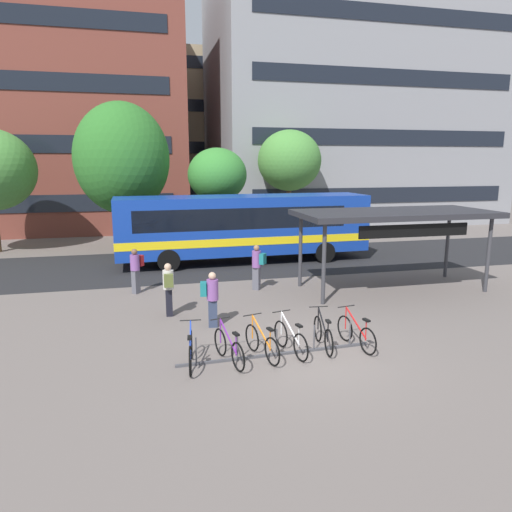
{
  "coord_description": "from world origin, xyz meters",
  "views": [
    {
      "loc": [
        -3.9,
        -10.45,
        4.78
      ],
      "look_at": [
        -0.13,
        5.15,
        1.54
      ],
      "focal_mm": 32.72,
      "sensor_mm": 36.0,
      "label": 1
    }
  ],
  "objects_px": {
    "parked_bicycle_purple_1": "(229,348)",
    "parked_bicycle_orange_2": "(262,343)",
    "city_bus": "(245,226)",
    "commuter_teal_pack_3": "(257,264)",
    "street_tree_0": "(122,159)",
    "street_tree_3": "(217,175)",
    "street_tree_1": "(289,161)",
    "commuter_teal_pack_2": "(211,296)",
    "transit_shelter": "(395,216)",
    "commuter_olive_pack_1": "(169,286)",
    "parked_bicycle_white_3": "(290,339)",
    "parked_bicycle_red_5": "(356,333)",
    "parked_bicycle_blue_0": "(191,351)",
    "commuter_red_pack_0": "(136,268)",
    "parked_bicycle_black_4": "(323,334)"
  },
  "relations": [
    {
      "from": "parked_bicycle_blue_0",
      "to": "parked_bicycle_orange_2",
      "type": "xyz_separation_m",
      "value": [
        1.76,
        0.07,
        0.0
      ]
    },
    {
      "from": "parked_bicycle_orange_2",
      "to": "street_tree_0",
      "type": "distance_m",
      "value": 16.8
    },
    {
      "from": "commuter_teal_pack_2",
      "to": "street_tree_3",
      "type": "distance_m",
      "value": 13.53
    },
    {
      "from": "commuter_teal_pack_2",
      "to": "parked_bicycle_white_3",
      "type": "bearing_deg",
      "value": -46.42
    },
    {
      "from": "parked_bicycle_orange_2",
      "to": "transit_shelter",
      "type": "height_order",
      "value": "transit_shelter"
    },
    {
      "from": "street_tree_1",
      "to": "commuter_olive_pack_1",
      "type": "bearing_deg",
      "value": -119.96
    },
    {
      "from": "parked_bicycle_orange_2",
      "to": "commuter_teal_pack_2",
      "type": "height_order",
      "value": "commuter_teal_pack_2"
    },
    {
      "from": "commuter_olive_pack_1",
      "to": "street_tree_3",
      "type": "xyz_separation_m",
      "value": [
        3.42,
        11.67,
        3.08
      ]
    },
    {
      "from": "city_bus",
      "to": "commuter_teal_pack_3",
      "type": "xyz_separation_m",
      "value": [
        -0.65,
        -5.11,
        -0.78
      ]
    },
    {
      "from": "commuter_red_pack_0",
      "to": "street_tree_0",
      "type": "relative_size",
      "value": 0.21
    },
    {
      "from": "parked_bicycle_white_3",
      "to": "commuter_red_pack_0",
      "type": "distance_m",
      "value": 7.71
    },
    {
      "from": "parked_bicycle_white_3",
      "to": "commuter_olive_pack_1",
      "type": "distance_m",
      "value": 4.7
    },
    {
      "from": "parked_bicycle_white_3",
      "to": "street_tree_0",
      "type": "xyz_separation_m",
      "value": [
        -4.45,
        15.65,
        4.57
      ]
    },
    {
      "from": "parked_bicycle_orange_2",
      "to": "city_bus",
      "type": "bearing_deg",
      "value": -25.19
    },
    {
      "from": "commuter_olive_pack_1",
      "to": "commuter_teal_pack_3",
      "type": "height_order",
      "value": "commuter_teal_pack_3"
    },
    {
      "from": "parked_bicycle_red_5",
      "to": "commuter_teal_pack_2",
      "type": "relative_size",
      "value": 1.03
    },
    {
      "from": "commuter_teal_pack_3",
      "to": "street_tree_1",
      "type": "relative_size",
      "value": 0.25
    },
    {
      "from": "parked_bicycle_purple_1",
      "to": "commuter_teal_pack_3",
      "type": "bearing_deg",
      "value": -34.03
    },
    {
      "from": "city_bus",
      "to": "commuter_teal_pack_2",
      "type": "bearing_deg",
      "value": -109.82
    },
    {
      "from": "street_tree_0",
      "to": "street_tree_1",
      "type": "relative_size",
      "value": 1.16
    },
    {
      "from": "street_tree_0",
      "to": "commuter_teal_pack_2",
      "type": "bearing_deg",
      "value": -78.09
    },
    {
      "from": "city_bus",
      "to": "parked_bicycle_white_3",
      "type": "xyz_separation_m",
      "value": [
        -1.27,
        -11.17,
        -1.39
      ]
    },
    {
      "from": "parked_bicycle_red_5",
      "to": "transit_shelter",
      "type": "relative_size",
      "value": 0.23
    },
    {
      "from": "street_tree_1",
      "to": "parked_bicycle_white_3",
      "type": "bearing_deg",
      "value": -107.35
    },
    {
      "from": "parked_bicycle_purple_1",
      "to": "parked_bicycle_orange_2",
      "type": "relative_size",
      "value": 1.0
    },
    {
      "from": "parked_bicycle_white_3",
      "to": "parked_bicycle_orange_2",
      "type": "bearing_deg",
      "value": 84.68
    },
    {
      "from": "commuter_teal_pack_3",
      "to": "street_tree_0",
      "type": "relative_size",
      "value": 0.22
    },
    {
      "from": "parked_bicycle_blue_0",
      "to": "parked_bicycle_red_5",
      "type": "height_order",
      "value": "same"
    },
    {
      "from": "commuter_teal_pack_3",
      "to": "commuter_olive_pack_1",
      "type": "bearing_deg",
      "value": 73.8
    },
    {
      "from": "city_bus",
      "to": "commuter_red_pack_0",
      "type": "bearing_deg",
      "value": -139.89
    },
    {
      "from": "parked_bicycle_black_4",
      "to": "parked_bicycle_red_5",
      "type": "xyz_separation_m",
      "value": [
        0.86,
        -0.14,
        0.0
      ]
    },
    {
      "from": "city_bus",
      "to": "parked_bicycle_orange_2",
      "type": "xyz_separation_m",
      "value": [
        -2.04,
        -11.26,
        -1.39
      ]
    },
    {
      "from": "parked_bicycle_white_3",
      "to": "street_tree_0",
      "type": "bearing_deg",
      "value": 4.12
    },
    {
      "from": "parked_bicycle_blue_0",
      "to": "commuter_red_pack_0",
      "type": "relative_size",
      "value": 1.02
    },
    {
      "from": "parked_bicycle_black_4",
      "to": "commuter_teal_pack_3",
      "type": "xyz_separation_m",
      "value": [
        -0.31,
        5.93,
        0.61
      ]
    },
    {
      "from": "parked_bicycle_purple_1",
      "to": "parked_bicycle_red_5",
      "type": "height_order",
      "value": "same"
    },
    {
      "from": "street_tree_1",
      "to": "parked_bicycle_orange_2",
      "type": "bearing_deg",
      "value": -109.38
    },
    {
      "from": "street_tree_1",
      "to": "parked_bicycle_purple_1",
      "type": "bearing_deg",
      "value": -111.53
    },
    {
      "from": "transit_shelter",
      "to": "street_tree_3",
      "type": "height_order",
      "value": "street_tree_3"
    },
    {
      "from": "transit_shelter",
      "to": "commuter_teal_pack_3",
      "type": "bearing_deg",
      "value": 167.44
    },
    {
      "from": "commuter_olive_pack_1",
      "to": "parked_bicycle_red_5",
      "type": "bearing_deg",
      "value": -128.31
    },
    {
      "from": "parked_bicycle_red_5",
      "to": "commuter_olive_pack_1",
      "type": "distance_m",
      "value": 5.96
    },
    {
      "from": "parked_bicycle_red_5",
      "to": "transit_shelter",
      "type": "height_order",
      "value": "transit_shelter"
    },
    {
      "from": "street_tree_0",
      "to": "street_tree_3",
      "type": "height_order",
      "value": "street_tree_0"
    },
    {
      "from": "parked_bicycle_blue_0",
      "to": "street_tree_1",
      "type": "height_order",
      "value": "street_tree_1"
    },
    {
      "from": "parked_bicycle_purple_1",
      "to": "commuter_teal_pack_2",
      "type": "distance_m",
      "value": 2.67
    },
    {
      "from": "parked_bicycle_purple_1",
      "to": "commuter_teal_pack_2",
      "type": "relative_size",
      "value": 1.01
    },
    {
      "from": "transit_shelter",
      "to": "street_tree_0",
      "type": "distance_m",
      "value": 14.85
    },
    {
      "from": "street_tree_0",
      "to": "street_tree_1",
      "type": "bearing_deg",
      "value": 16.8
    },
    {
      "from": "transit_shelter",
      "to": "commuter_olive_pack_1",
      "type": "bearing_deg",
      "value": -171.75
    }
  ]
}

